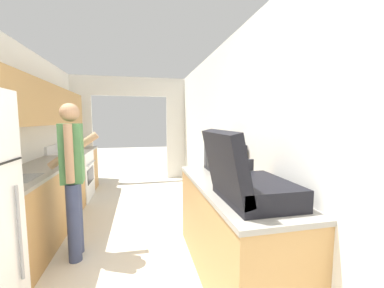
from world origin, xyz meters
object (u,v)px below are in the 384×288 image
book_stack (231,179)px  suitcase (245,181)px  range_oven (73,176)px  person (73,176)px  microwave (224,157)px

book_stack → suitcase: bearing=-101.2°
range_oven → book_stack: range_oven is taller
range_oven → person: size_ratio=0.63×
suitcase → book_stack: (0.10, 0.52, -0.12)m
suitcase → microwave: size_ratio=1.27×
person → suitcase: (1.43, -1.11, 0.16)m
person → microwave: size_ratio=3.28×
book_stack → person: bearing=158.7°
range_oven → person: (0.54, -2.01, 0.43)m
person → book_stack: size_ratio=5.70×
person → microwave: person is taller
suitcase → person: bearing=142.1°
suitcase → microwave: (0.20, 0.98, 0.01)m
suitcase → microwave: 1.00m
book_stack → microwave: bearing=78.4°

